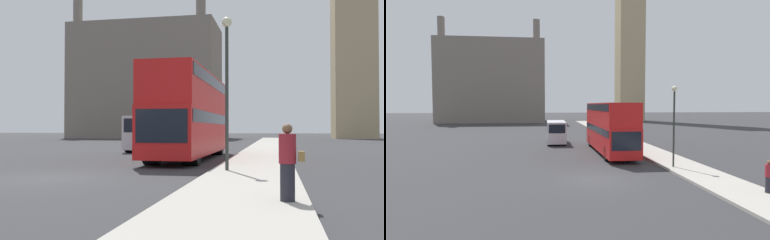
% 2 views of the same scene
% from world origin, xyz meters
% --- Properties ---
extents(ground_plane, '(300.00, 300.00, 0.00)m').
position_xyz_m(ground_plane, '(0.00, 0.00, 0.00)').
color(ground_plane, '#333335').
extents(sidewalk_strip, '(2.96, 120.00, 0.15)m').
position_xyz_m(sidewalk_strip, '(6.48, 0.00, 0.07)').
color(sidewalk_strip, '#ADA89E').
rests_on(sidewalk_strip, ground_plane).
extents(building_block_distant, '(25.35, 13.21, 24.34)m').
position_xyz_m(building_block_distant, '(-15.54, 60.96, 10.02)').
color(building_block_distant, slate).
rests_on(building_block_distant, ground_plane).
extents(red_double_decker_bus, '(2.48, 11.52, 4.45)m').
position_xyz_m(red_double_decker_bus, '(2.79, 9.53, 2.47)').
color(red_double_decker_bus, red).
rests_on(red_double_decker_bus, ground_plane).
extents(white_van, '(2.02, 5.29, 2.46)m').
position_xyz_m(white_van, '(-1.69, 16.45, 1.32)').
color(white_van, silver).
rests_on(white_van, ground_plane).
extents(pedestrian, '(0.50, 0.34, 1.54)m').
position_xyz_m(pedestrian, '(7.52, -3.90, 0.92)').
color(pedestrian, '#23232D').
rests_on(pedestrian, sidewalk_strip).
extents(street_lamp, '(0.36, 0.36, 5.39)m').
position_xyz_m(street_lamp, '(5.58, 2.27, 3.72)').
color(street_lamp, '#2D332D').
rests_on(street_lamp, sidewalk_strip).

